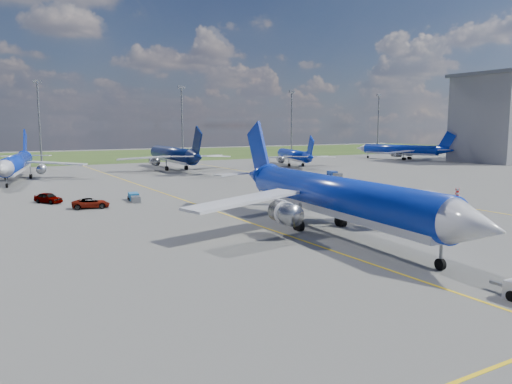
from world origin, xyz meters
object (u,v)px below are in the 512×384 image
bg_jet_n (173,169)px  main_airliner (335,234)px  baggage_tug_e (334,174)px  bg_jet_nnw (17,180)px  baggage_tug_w (363,203)px  bg_jet_ne (294,166)px  service_car_b (91,203)px  warning_post (457,200)px  service_car_a (48,198)px  baggage_tug_c (134,197)px  service_car_c (289,184)px  bg_jet_ene (400,159)px

bg_jet_n → main_airliner: 80.01m
main_airliner → baggage_tug_e: (35.69, 44.25, 0.55)m
bg_jet_nnw → baggage_tug_w: (37.52, -59.14, 0.46)m
bg_jet_ne → baggage_tug_e: bearing=88.8°
service_car_b → baggage_tug_e: size_ratio=0.89×
warning_post → bg_jet_nnw: bg_jet_nnw is taller
bg_jet_n → service_car_a: (-34.85, -42.86, 0.74)m
baggage_tug_c → baggage_tug_e: (46.75, 12.20, 0.05)m
main_airliner → service_car_c: main_airliner is taller
service_car_c → warning_post: bearing=-35.2°
bg_jet_ne → main_airliner: 86.12m
warning_post → baggage_tug_c: bearing=137.5°
service_car_c → baggage_tug_w: (-3.03, -22.31, -0.13)m
bg_jet_nnw → bg_jet_ene: bg_jet_nnw is taller
baggage_tug_e → service_car_a: bearing=-156.1°
bg_jet_ene → baggage_tug_c: bg_jet_ene is taller
warning_post → service_car_c: warning_post is taller
warning_post → baggage_tug_w: size_ratio=0.67×
bg_jet_n → bg_jet_ene: bg_jet_n is taller
baggage_tug_w → bg_jet_ene: bearing=37.8°
service_car_b → bg_jet_n: bearing=-20.8°
bg_jet_nnw → baggage_tug_c: bg_jet_nnw is taller
bg_jet_n → baggage_tug_c: 52.62m
main_airliner → bg_jet_ne: bearing=63.6°
service_car_c → baggage_tug_e: (18.51, 10.39, -0.04)m
service_car_b → service_car_c: service_car_b is taller
warning_post → baggage_tug_e: size_ratio=0.56×
service_car_c → bg_jet_nnw: bearing=-175.1°
baggage_tug_c → main_airliner: bearing=-61.5°
service_car_a → baggage_tug_e: 58.40m
bg_jet_n → bg_jet_ne: bg_jet_n is taller
baggage_tug_c → bg_jet_ne: bearing=45.8°
warning_post → main_airliner: main_airliner is taller
baggage_tug_e → bg_jet_ne: bearing=87.8°
service_car_c → baggage_tug_e: bearing=76.5°
service_car_a → baggage_tug_w: bearing=-67.2°
main_airliner → baggage_tug_c: main_airliner is taller
warning_post → baggage_tug_w: 11.81m
bg_jet_ne → baggage_tug_e: bg_jet_ne is taller
bg_jet_ne → baggage_tug_w: (-31.00, -61.78, 0.46)m
baggage_tug_e → baggage_tug_w: bearing=-107.5°
bg_jet_nnw → service_car_a: size_ratio=8.53×
warning_post → bg_jet_ne: (23.76, 71.05, -1.50)m
bg_jet_n → bg_jet_ene: bearing=-178.5°
service_car_a → bg_jet_nnw: bearing=58.9°
main_airliner → bg_jet_nnw: bearing=113.5°
main_airliner → service_car_c: size_ratio=10.46×
bg_jet_n → bg_jet_nnw: bearing=16.0°
bg_jet_ne → baggage_tug_c: (-56.22, -41.28, 0.49)m
bg_jet_nnw → bg_jet_ne: bearing=14.2°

